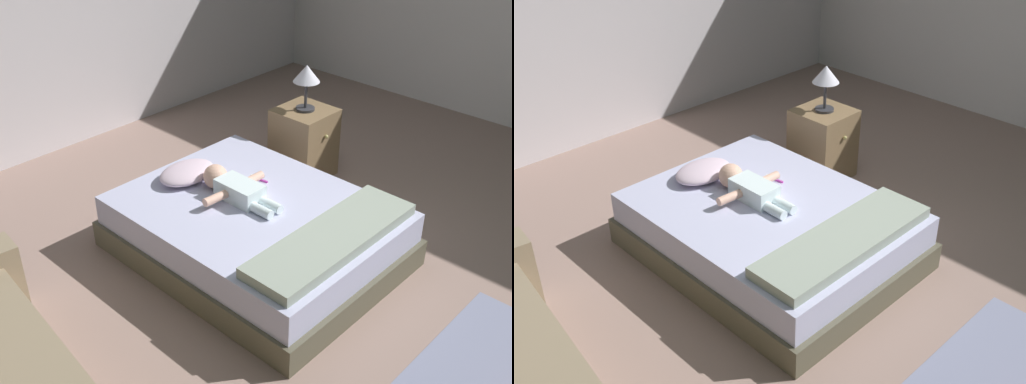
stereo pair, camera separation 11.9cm
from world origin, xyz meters
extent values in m
plane|color=gray|center=(0.00, 0.00, 0.00)|extent=(8.00, 8.00, 0.00)
cube|color=brown|center=(-0.19, 0.60, 0.09)|extent=(1.35, 1.75, 0.18)
cube|color=silver|center=(-0.19, 0.60, 0.28)|extent=(1.30, 1.68, 0.20)
ellipsoid|color=silver|center=(-0.26, 1.18, 0.44)|extent=(0.42, 0.29, 0.10)
cube|color=white|center=(-0.20, 0.73, 0.45)|extent=(0.17, 0.31, 0.12)
sphere|color=beige|center=(-0.20, 0.96, 0.47)|extent=(0.16, 0.16, 0.16)
cylinder|color=beige|center=(-0.37, 0.78, 0.45)|extent=(0.18, 0.07, 0.06)
cylinder|color=beige|center=(-0.03, 0.78, 0.45)|extent=(0.18, 0.06, 0.06)
cylinder|color=white|center=(-0.25, 0.50, 0.42)|extent=(0.06, 0.16, 0.06)
cylinder|color=white|center=(-0.16, 0.50, 0.42)|extent=(0.06, 0.16, 0.06)
cube|color=#B637A3|center=(0.07, 0.81, 0.39)|extent=(0.03, 0.13, 0.01)
cube|color=white|center=(0.06, 0.87, 0.40)|extent=(0.02, 0.03, 0.01)
cube|color=olive|center=(0.89, 1.09, 0.28)|extent=(0.41, 0.41, 0.57)
sphere|color=tan|center=(0.89, 0.87, 0.41)|extent=(0.03, 0.03, 0.03)
cylinder|color=#333338|center=(0.89, 1.09, 0.58)|extent=(0.15, 0.15, 0.02)
cylinder|color=#333338|center=(0.89, 1.09, 0.69)|extent=(0.02, 0.02, 0.21)
cone|color=silver|center=(0.89, 1.09, 0.86)|extent=(0.21, 0.21, 0.13)
cube|color=#9BA697|center=(-0.19, -0.01, 0.42)|extent=(1.22, 0.36, 0.07)
camera|label=1|loc=(-2.63, -1.71, 2.49)|focal=43.60mm
camera|label=2|loc=(-2.55, -1.80, 2.49)|focal=43.60mm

